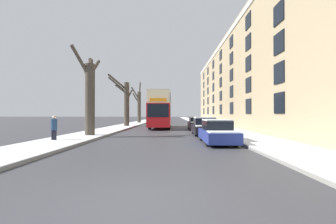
% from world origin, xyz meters
% --- Properties ---
extents(ground_plane, '(320.00, 320.00, 0.00)m').
position_xyz_m(ground_plane, '(0.00, 0.00, 0.00)').
color(ground_plane, '#38383D').
extents(sidewalk_left, '(3.18, 130.00, 0.16)m').
position_xyz_m(sidewalk_left, '(-5.98, 53.00, 0.08)').
color(sidewalk_left, gray).
rests_on(sidewalk_left, ground).
extents(sidewalk_right, '(3.18, 130.00, 0.16)m').
position_xyz_m(sidewalk_right, '(5.98, 53.00, 0.08)').
color(sidewalk_right, gray).
rests_on(sidewalk_right, ground).
extents(terrace_facade_right, '(9.10, 46.82, 12.14)m').
position_xyz_m(terrace_facade_right, '(12.06, 27.83, 6.07)').
color(terrace_facade_right, tan).
rests_on(terrace_facade_right, ground).
extents(bare_tree_left_0, '(1.66, 2.17, 6.73)m').
position_xyz_m(bare_tree_left_0, '(-5.59, 12.30, 3.21)').
color(bare_tree_left_0, '#423A30').
rests_on(bare_tree_left_0, ground).
extents(bare_tree_left_1, '(3.32, 2.20, 7.07)m').
position_xyz_m(bare_tree_left_1, '(-5.74, 25.80, 3.43)').
color(bare_tree_left_1, '#423A30').
rests_on(bare_tree_left_1, ground).
extents(bare_tree_left_2, '(2.03, 1.82, 7.68)m').
position_xyz_m(bare_tree_left_2, '(-5.80, 38.06, 3.37)').
color(bare_tree_left_2, '#423A30').
rests_on(bare_tree_left_2, ground).
extents(double_decker_bus, '(2.48, 10.08, 4.32)m').
position_xyz_m(double_decker_bus, '(-0.84, 23.55, 2.45)').
color(double_decker_bus, red).
rests_on(double_decker_bus, ground).
extents(parked_car_0, '(1.71, 4.48, 1.40)m').
position_xyz_m(parked_car_0, '(3.29, 8.92, 0.64)').
color(parked_car_0, navy).
rests_on(parked_car_0, ground).
extents(parked_car_1, '(1.89, 3.95, 1.48)m').
position_xyz_m(parked_car_1, '(3.29, 14.11, 0.68)').
color(parked_car_1, black).
rests_on(parked_car_1, ground).
extents(parked_car_2, '(1.73, 4.32, 1.40)m').
position_xyz_m(parked_car_2, '(3.29, 20.30, 0.66)').
color(parked_car_2, black).
rests_on(parked_car_2, ground).
extents(pedestrian_left_sidewalk, '(0.35, 0.35, 1.62)m').
position_xyz_m(pedestrian_left_sidewalk, '(-6.48, 8.94, 0.89)').
color(pedestrian_left_sidewalk, black).
rests_on(pedestrian_left_sidewalk, ground).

